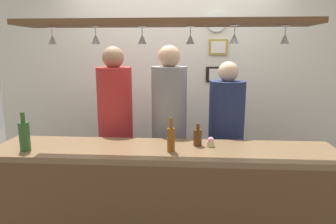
# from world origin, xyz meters

# --- Properties ---
(back_wall) EXTENTS (4.40, 0.06, 2.60)m
(back_wall) POSITION_xyz_m (0.00, 1.10, 1.30)
(back_wall) COLOR silver
(back_wall) RESTS_ON ground_plane
(bar_counter) EXTENTS (2.70, 0.55, 0.97)m
(bar_counter) POSITION_xyz_m (0.00, -0.50, 0.66)
(bar_counter) COLOR brown
(bar_counter) RESTS_ON ground_plane
(overhead_glass_rack) EXTENTS (2.20, 0.36, 0.04)m
(overhead_glass_rack) POSITION_xyz_m (0.00, -0.30, 1.93)
(overhead_glass_rack) COLOR brown
(hanging_wineglass_far_left) EXTENTS (0.07, 0.07, 0.13)m
(hanging_wineglass_far_left) POSITION_xyz_m (-0.89, -0.24, 1.82)
(hanging_wineglass_far_left) COLOR silver
(hanging_wineglass_far_left) RESTS_ON overhead_glass_rack
(hanging_wineglass_left) EXTENTS (0.07, 0.07, 0.13)m
(hanging_wineglass_left) POSITION_xyz_m (-0.51, -0.33, 1.82)
(hanging_wineglass_left) COLOR silver
(hanging_wineglass_left) RESTS_ON overhead_glass_rack
(hanging_wineglass_center_left) EXTENTS (0.07, 0.07, 0.13)m
(hanging_wineglass_center_left) POSITION_xyz_m (-0.17, -0.29, 1.82)
(hanging_wineglass_center_left) COLOR silver
(hanging_wineglass_center_left) RESTS_ON overhead_glass_rack
(hanging_wineglass_center) EXTENTS (0.07, 0.07, 0.13)m
(hanging_wineglass_center) POSITION_xyz_m (0.19, -0.25, 1.82)
(hanging_wineglass_center) COLOR silver
(hanging_wineglass_center) RESTS_ON overhead_glass_rack
(hanging_wineglass_center_right) EXTENTS (0.07, 0.07, 0.13)m
(hanging_wineglass_center_right) POSITION_xyz_m (0.51, -0.36, 1.82)
(hanging_wineglass_center_right) COLOR silver
(hanging_wineglass_center_right) RESTS_ON overhead_glass_rack
(hanging_wineglass_right) EXTENTS (0.07, 0.07, 0.13)m
(hanging_wineglass_right) POSITION_xyz_m (0.88, -0.29, 1.82)
(hanging_wineglass_right) COLOR silver
(hanging_wineglass_right) RESTS_ON overhead_glass_rack
(person_left_red_shirt) EXTENTS (0.34, 0.34, 1.77)m
(person_left_red_shirt) POSITION_xyz_m (-0.53, 0.26, 1.07)
(person_left_red_shirt) COLOR #2D334C
(person_left_red_shirt) RESTS_ON ground_plane
(person_middle_grey_shirt) EXTENTS (0.34, 0.34, 1.78)m
(person_middle_grey_shirt) POSITION_xyz_m (0.00, 0.26, 1.08)
(person_middle_grey_shirt) COLOR #2D334C
(person_middle_grey_shirt) RESTS_ON ground_plane
(person_right_navy_shirt) EXTENTS (0.34, 0.34, 1.63)m
(person_right_navy_shirt) POSITION_xyz_m (0.55, 0.26, 0.98)
(person_right_navy_shirt) COLOR #2D334C
(person_right_navy_shirt) RESTS_ON ground_plane
(bottle_champagne_green) EXTENTS (0.08, 0.08, 0.30)m
(bottle_champagne_green) POSITION_xyz_m (-1.06, -0.47, 1.09)
(bottle_champagne_green) COLOR #2D5623
(bottle_champagne_green) RESTS_ON bar_counter
(bottle_beer_brown_stubby) EXTENTS (0.07, 0.07, 0.18)m
(bottle_beer_brown_stubby) POSITION_xyz_m (0.26, -0.25, 1.04)
(bottle_beer_brown_stubby) COLOR #512D14
(bottle_beer_brown_stubby) RESTS_ON bar_counter
(bottle_beer_amber_tall) EXTENTS (0.06, 0.06, 0.26)m
(bottle_beer_amber_tall) POSITION_xyz_m (0.06, -0.42, 1.07)
(bottle_beer_amber_tall) COLOR brown
(bottle_beer_amber_tall) RESTS_ON bar_counter
(cupcake) EXTENTS (0.06, 0.06, 0.08)m
(cupcake) POSITION_xyz_m (0.37, -0.28, 1.01)
(cupcake) COLOR beige
(cupcake) RESTS_ON bar_counter
(picture_frame_upper_small) EXTENTS (0.22, 0.02, 0.18)m
(picture_frame_upper_small) POSITION_xyz_m (0.53, 1.06, 1.76)
(picture_frame_upper_small) COLOR #B29338
(picture_frame_upper_small) RESTS_ON back_wall
(picture_frame_lower_pair) EXTENTS (0.30, 0.02, 0.18)m
(picture_frame_lower_pair) POSITION_xyz_m (0.54, 1.06, 1.45)
(picture_frame_lower_pair) COLOR black
(picture_frame_lower_pair) RESTS_ON back_wall
(wall_clock) EXTENTS (0.22, 0.03, 0.22)m
(wall_clock) POSITION_xyz_m (0.49, 1.05, 2.05)
(wall_clock) COLOR white
(wall_clock) RESTS_ON back_wall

